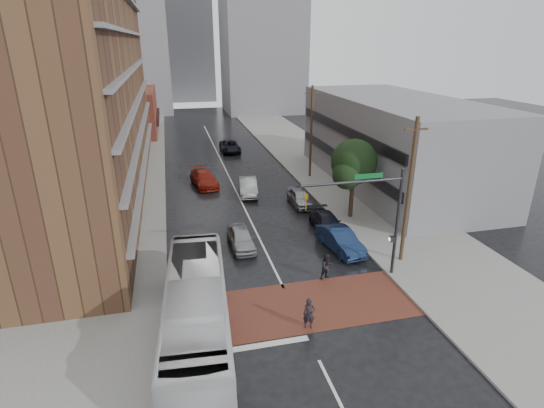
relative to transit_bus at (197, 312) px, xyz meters
name	(u,v)px	position (x,y,z in m)	size (l,w,h in m)	color
ground	(295,312)	(5.50, 1.26, -1.77)	(160.00, 160.00, 0.00)	black
crosswalk	(293,307)	(5.50, 1.76, -1.76)	(14.00, 5.00, 0.02)	brown
sidewalk_west	(121,187)	(-6.00, 26.26, -1.69)	(9.00, 90.00, 0.15)	gray
sidewalk_east	(329,172)	(17.00, 26.26, -1.69)	(9.00, 90.00, 0.15)	gray
apartment_block	(70,45)	(-8.50, 25.26, 12.23)	(10.00, 44.00, 28.00)	brown
storefront_west	(131,112)	(-6.50, 55.26, 1.73)	(8.00, 16.00, 7.00)	brown
building_east	(394,142)	(22.00, 21.26, 2.73)	(11.00, 26.00, 9.00)	slate
distant_tower_west	(121,32)	(-8.50, 79.26, 14.23)	(18.00, 16.00, 32.00)	slate
distant_tower_east	(262,21)	(19.50, 73.26, 16.23)	(16.00, 14.00, 36.00)	slate
distant_tower_center	(188,51)	(5.50, 96.26, 10.23)	(12.00, 10.00, 24.00)	slate
street_tree	(354,165)	(14.01, 13.30, 2.97)	(4.20, 4.10, 6.90)	#332319
signal_mast	(377,209)	(11.34, 3.76, 2.96)	(6.50, 0.30, 7.20)	#2D2D33
utility_pole_near	(409,191)	(14.30, 5.26, 3.37)	(1.60, 0.26, 10.00)	#473321
utility_pole_far	(311,132)	(14.30, 25.26, 3.37)	(1.60, 0.26, 10.00)	#473321
transit_bus	(197,312)	(0.00, 0.00, 0.00)	(2.97, 12.69, 3.53)	silver
pedestrian_a	(309,314)	(5.79, -0.24, -0.89)	(0.64, 0.42, 1.75)	black
pedestrian_b	(327,267)	(8.48, 4.26, -0.89)	(0.85, 0.66, 1.75)	black
car_travel_a	(241,238)	(3.90, 9.97, -1.03)	(1.74, 4.34, 1.48)	#9B9DA2
car_travel_b	(248,187)	(6.54, 21.29, -0.97)	(1.68, 4.83, 1.59)	#B5B9BD
car_travel_c	(204,179)	(2.52, 24.99, -0.98)	(2.21, 5.43, 1.58)	maroon
suv_travel	(230,146)	(7.31, 38.98, -1.02)	(2.46, 5.34, 1.49)	black
car_parked_near	(340,240)	(10.84, 7.82, -0.97)	(1.70, 4.87, 1.60)	#142548
car_parked_mid	(327,223)	(11.11, 11.26, -1.08)	(1.93, 4.74, 1.37)	black
car_parked_far	(300,197)	(10.70, 17.26, -1.02)	(1.78, 4.41, 1.50)	#97999E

